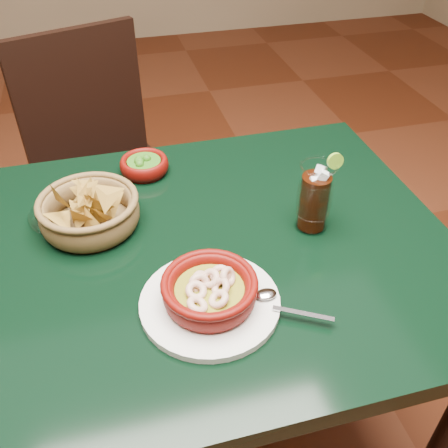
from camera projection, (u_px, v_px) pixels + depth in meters
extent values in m
plane|color=#471C0C|center=(175.00, 446.00, 1.44)|extent=(7.00, 7.00, 0.00)
cube|color=black|center=(153.00, 261.00, 0.98)|extent=(1.20, 0.80, 0.04)
cylinder|color=black|center=(317.00, 246.00, 1.58)|extent=(0.06, 0.06, 0.71)
cube|color=black|center=(117.00, 193.00, 1.62)|extent=(0.55, 0.55, 0.04)
cylinder|color=black|center=(97.00, 300.00, 1.57)|extent=(0.04, 0.04, 0.46)
cylinder|color=black|center=(197.00, 256.00, 1.72)|extent=(0.04, 0.04, 0.46)
cylinder|color=black|center=(57.00, 237.00, 1.80)|extent=(0.04, 0.04, 0.46)
cylinder|color=black|center=(148.00, 203.00, 1.96)|extent=(0.04, 0.04, 0.46)
cube|color=black|center=(81.00, 101.00, 1.59)|extent=(0.40, 0.16, 0.45)
cylinder|color=silver|center=(210.00, 303.00, 0.86)|extent=(0.24, 0.24, 0.01)
cylinder|color=#510704|center=(210.00, 298.00, 0.85)|extent=(0.14, 0.14, 0.01)
torus|color=#510704|center=(210.00, 291.00, 0.84)|extent=(0.18, 0.18, 0.04)
torus|color=#510704|center=(209.00, 283.00, 0.83)|extent=(0.16, 0.16, 0.01)
cylinder|color=olive|center=(210.00, 290.00, 0.84)|extent=(0.12, 0.12, 0.01)
torus|color=beige|center=(228.00, 277.00, 0.84)|extent=(0.05, 0.04, 0.04)
torus|color=beige|center=(220.00, 275.00, 0.84)|extent=(0.05, 0.04, 0.04)
torus|color=beige|center=(210.00, 278.00, 0.84)|extent=(0.05, 0.05, 0.04)
torus|color=beige|center=(201.00, 281.00, 0.84)|extent=(0.04, 0.05, 0.04)
torus|color=beige|center=(199.00, 283.00, 0.84)|extent=(0.04, 0.03, 0.04)
torus|color=beige|center=(196.00, 291.00, 0.82)|extent=(0.05, 0.05, 0.03)
torus|color=beige|center=(197.00, 305.00, 0.80)|extent=(0.05, 0.05, 0.03)
torus|color=beige|center=(219.00, 299.00, 0.81)|extent=(0.05, 0.05, 0.03)
torus|color=beige|center=(221.00, 287.00, 0.83)|extent=(0.05, 0.05, 0.04)
cube|color=silver|center=(303.00, 314.00, 0.83)|extent=(0.09, 0.06, 0.00)
ellipsoid|color=silver|center=(266.00, 294.00, 0.86)|extent=(0.04, 0.03, 0.01)
cylinder|color=brown|center=(92.00, 224.00, 1.03)|extent=(0.17, 0.17, 0.01)
torus|color=brown|center=(90.00, 213.00, 1.01)|extent=(0.24, 0.24, 0.06)
torus|color=brown|center=(87.00, 201.00, 0.99)|extent=(0.20, 0.20, 0.01)
cone|color=#A3792B|center=(88.00, 187.00, 1.01)|extent=(0.06, 0.08, 0.07)
cone|color=#A3792B|center=(88.00, 195.00, 0.98)|extent=(0.08, 0.07, 0.10)
cone|color=#A3792B|center=(90.00, 192.00, 1.04)|extent=(0.07, 0.08, 0.07)
cone|color=#A3792B|center=(97.00, 205.00, 0.99)|extent=(0.10, 0.04, 0.10)
cone|color=#A3792B|center=(110.00, 203.00, 1.01)|extent=(0.09, 0.07, 0.08)
cone|color=#A3792B|center=(60.00, 197.00, 0.96)|extent=(0.06, 0.07, 0.08)
cone|color=#A3792B|center=(91.00, 224.00, 0.98)|extent=(0.07, 0.08, 0.10)
cone|color=#A3792B|center=(86.00, 202.00, 1.03)|extent=(0.06, 0.10, 0.09)
cone|color=#A3792B|center=(82.00, 212.00, 0.99)|extent=(0.10, 0.08, 0.07)
cone|color=#A3792B|center=(99.00, 216.00, 1.00)|extent=(0.07, 0.08, 0.07)
cone|color=#A3792B|center=(97.00, 215.00, 0.99)|extent=(0.09, 0.05, 0.10)
cone|color=#A3792B|center=(61.00, 218.00, 0.97)|extent=(0.07, 0.08, 0.05)
cone|color=#A3792B|center=(84.00, 195.00, 0.98)|extent=(0.06, 0.10, 0.09)
cone|color=#A3792B|center=(91.00, 205.00, 1.00)|extent=(0.09, 0.05, 0.10)
cone|color=#A3792B|center=(85.00, 193.00, 0.98)|extent=(0.10, 0.06, 0.09)
cone|color=#A3792B|center=(84.00, 197.00, 0.99)|extent=(0.06, 0.09, 0.10)
cone|color=#A3792B|center=(107.00, 195.00, 0.97)|extent=(0.10, 0.07, 0.08)
cone|color=#A3792B|center=(97.00, 203.00, 0.99)|extent=(0.08, 0.08, 0.07)
cone|color=#A3792B|center=(81.00, 218.00, 0.98)|extent=(0.10, 0.06, 0.09)
cone|color=#A3792B|center=(97.00, 213.00, 1.00)|extent=(0.10, 0.06, 0.09)
cylinder|color=#510704|center=(145.00, 172.00, 1.19)|extent=(0.10, 0.10, 0.01)
torus|color=#510704|center=(144.00, 165.00, 1.17)|extent=(0.13, 0.13, 0.04)
cylinder|color=#1E530E|center=(144.00, 162.00, 1.17)|extent=(0.08, 0.08, 0.01)
sphere|color=#1E530E|center=(140.00, 164.00, 1.15)|extent=(0.02, 0.02, 0.02)
sphere|color=#1E530E|center=(147.00, 159.00, 1.17)|extent=(0.02, 0.02, 0.02)
sphere|color=#1E530E|center=(140.00, 162.00, 1.16)|extent=(0.02, 0.02, 0.02)
sphere|color=#1E530E|center=(139.00, 160.00, 1.17)|extent=(0.02, 0.02, 0.02)
sphere|color=#1E530E|center=(138.00, 161.00, 1.16)|extent=(0.02, 0.02, 0.02)
cylinder|color=white|center=(311.00, 225.00, 1.03)|extent=(0.07, 0.07, 0.01)
torus|color=white|center=(315.00, 197.00, 0.98)|extent=(0.15, 0.15, 0.08)
cylinder|color=black|center=(314.00, 202.00, 0.99)|extent=(0.06, 0.06, 0.12)
cube|color=silver|center=(315.00, 183.00, 0.96)|extent=(0.03, 0.02, 0.03)
cube|color=silver|center=(323.00, 175.00, 0.95)|extent=(0.03, 0.02, 0.02)
cube|color=silver|center=(321.00, 170.00, 0.96)|extent=(0.03, 0.03, 0.02)
cube|color=silver|center=(315.00, 188.00, 0.96)|extent=(0.03, 0.03, 0.03)
cube|color=silver|center=(314.00, 182.00, 0.95)|extent=(0.02, 0.02, 0.03)
cube|color=silver|center=(322.00, 189.00, 0.96)|extent=(0.03, 0.02, 0.03)
torus|color=white|center=(319.00, 166.00, 0.94)|extent=(0.07, 0.07, 0.00)
cylinder|color=#6EA623|center=(335.00, 161.00, 0.94)|extent=(0.03, 0.01, 0.03)
cylinder|color=white|center=(56.00, 219.00, 1.04)|extent=(0.10, 0.10, 0.01)
torus|color=white|center=(55.00, 215.00, 1.04)|extent=(0.12, 0.12, 0.03)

